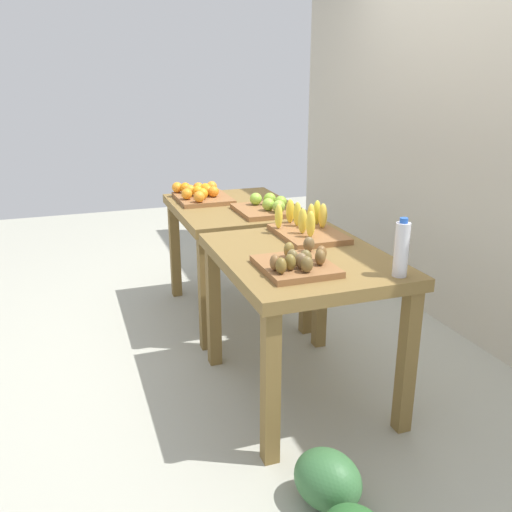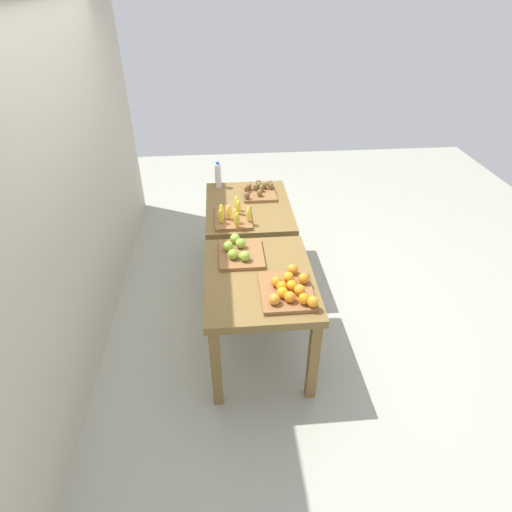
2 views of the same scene
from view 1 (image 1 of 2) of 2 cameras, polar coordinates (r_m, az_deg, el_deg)
The scene contains 10 objects.
ground_plane at distance 3.50m, azimuth 0.70°, elevation -9.39°, with size 8.00×8.00×0.00m, color #A6A696.
back_wall at distance 3.78m, azimuth 21.13°, elevation 15.24°, with size 4.40×0.12×3.00m, color beige.
display_table_left at distance 3.75m, azimuth -2.21°, elevation 3.58°, with size 1.04×0.80×0.79m.
display_table_right at distance 2.75m, azimuth 4.78°, elevation -2.08°, with size 1.04×0.80×0.79m.
orange_bin at distance 3.88m, azimuth -5.85°, elevation 6.46°, with size 0.46×0.37×0.11m.
apple_bin at distance 3.50m, azimuth 1.12°, elevation 5.14°, with size 0.40×0.34×0.11m.
banana_crate at distance 3.01m, azimuth 5.32°, elevation 2.99°, with size 0.44×0.32×0.17m.
kiwi_bin at distance 2.47m, azimuth 4.32°, elevation -0.73°, with size 0.36×0.32×0.10m.
water_bottle at distance 2.44m, azimuth 14.98°, elevation 0.71°, with size 0.06×0.06×0.26m.
watermelon_pile at distance 2.22m, azimuth 8.96°, elevation -24.82°, with size 0.66×0.36×0.24m.
Camera 1 is at (2.90, -1.07, 1.63)m, focal length 38.22 mm.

